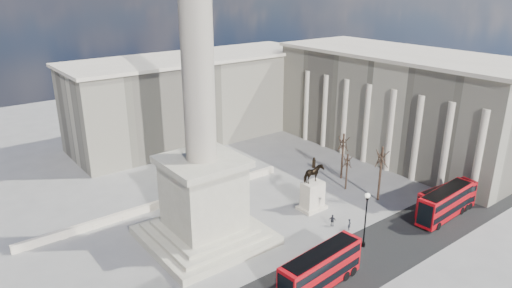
{
  "coord_description": "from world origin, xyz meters",
  "views": [
    {
      "loc": [
        -25.22,
        -38.23,
        30.48
      ],
      "look_at": [
        5.17,
        1.28,
        12.52
      ],
      "focal_mm": 32.0,
      "sensor_mm": 36.0,
      "label": 1
    }
  ],
  "objects": [
    {
      "name": "building_northeast",
      "position": [
        20.0,
        40.0,
        8.32
      ],
      "size": [
        51.0,
        17.0,
        16.6
      ],
      "color": "#B0A990",
      "rests_on": "ground"
    },
    {
      "name": "bare_tree_near",
      "position": [
        25.81,
        -1.31,
        6.88
      ],
      "size": [
        2.0,
        2.0,
        8.74
      ],
      "rotation": [
        0.0,
        0.0,
        0.04
      ],
      "color": "#332319",
      "rests_on": "ground"
    },
    {
      "name": "asphalt_road",
      "position": [
        5.0,
        -10.0,
        0.0
      ],
      "size": [
        120.0,
        9.0,
        0.01
      ],
      "primitive_type": "cube",
      "color": "black",
      "rests_on": "ground"
    },
    {
      "name": "pedestrian_crossing",
      "position": [
        14.86,
        -2.56,
        0.83
      ],
      "size": [
        0.89,
        1.04,
        1.67
      ],
      "primitive_type": "imported",
      "rotation": [
        0.0,
        0.0,
        2.17
      ],
      "color": "#222228",
      "rests_on": "ground"
    },
    {
      "name": "nelsons_column",
      "position": [
        0.0,
        5.0,
        12.92
      ],
      "size": [
        14.0,
        14.0,
        49.85
      ],
      "color": "beige",
      "rests_on": "ground"
    },
    {
      "name": "balustrade_wall",
      "position": [
        0.0,
        16.0,
        0.55
      ],
      "size": [
        40.0,
        0.6,
        1.1
      ],
      "primitive_type": "cube",
      "color": "beige",
      "rests_on": "ground"
    },
    {
      "name": "ground",
      "position": [
        0.0,
        0.0,
        0.0
      ],
      "size": [
        180.0,
        180.0,
        0.0
      ],
      "primitive_type": "plane",
      "color": "gray",
      "rests_on": "ground"
    },
    {
      "name": "red_bus_d",
      "position": [
        29.77,
        -9.73,
        2.14
      ],
      "size": [
        10.19,
        3.08,
        4.07
      ],
      "rotation": [
        0.0,
        0.0,
        -0.08
      ],
      "color": "#B40910",
      "rests_on": "ground"
    },
    {
      "name": "red_bus_c",
      "position": [
        28.52,
        -10.22,
        2.22
      ],
      "size": [
        10.58,
        3.02,
        4.24
      ],
      "rotation": [
        0.0,
        0.0,
        0.06
      ],
      "color": "#B40910",
      "rests_on": "ground"
    },
    {
      "name": "bare_tree_far",
      "position": [
        27.34,
        7.31,
        6.33
      ],
      "size": [
        1.97,
        1.97,
        8.04
      ],
      "rotation": [
        0.0,
        0.0,
        -0.02
      ],
      "color": "#332319",
      "rests_on": "ground"
    },
    {
      "name": "pedestrian_standing",
      "position": [
        28.56,
        -6.5,
        0.79
      ],
      "size": [
        0.92,
        0.82,
        1.58
      ],
      "primitive_type": "imported",
      "rotation": [
        0.0,
        0.0,
        3.47
      ],
      "color": "#222228",
      "rests_on": "ground"
    },
    {
      "name": "equestrian_statue",
      "position": [
        16.12,
        2.56,
        2.7
      ],
      "size": [
        3.72,
        2.79,
        7.82
      ],
      "color": "beige",
      "rests_on": "ground"
    },
    {
      "name": "building_east",
      "position": [
        45.0,
        10.0,
        9.32
      ],
      "size": [
        19.0,
        46.0,
        18.6
      ],
      "color": "#B0A990",
      "rests_on": "ground"
    },
    {
      "name": "bare_tree_mid",
      "position": [
        24.84,
        4.09,
        4.78
      ],
      "size": [
        1.6,
        1.6,
        6.07
      ],
      "rotation": [
        0.0,
        0.0,
        0.05
      ],
      "color": "#332319",
      "rests_on": "ground"
    },
    {
      "name": "red_bus_b",
      "position": [
        4.59,
        -10.56,
        2.26
      ],
      "size": [
        10.78,
        3.35,
        4.3
      ],
      "rotation": [
        0.0,
        0.0,
        0.09
      ],
      "color": "#B40910",
      "rests_on": "ground"
    },
    {
      "name": "victorian_lamp",
      "position": [
        14.28,
        -8.23,
        4.22
      ],
      "size": [
        0.61,
        0.61,
        7.17
      ],
      "rotation": [
        0.0,
        0.0,
        -0.37
      ],
      "color": "black",
      "rests_on": "ground"
    },
    {
      "name": "pedestrian_walking",
      "position": [
        15.91,
        -4.55,
        0.79
      ],
      "size": [
        0.69,
        0.62,
        1.58
      ],
      "primitive_type": "imported",
      "rotation": [
        0.0,
        0.0,
        0.54
      ],
      "color": "#222228",
      "rests_on": "ground"
    }
  ]
}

